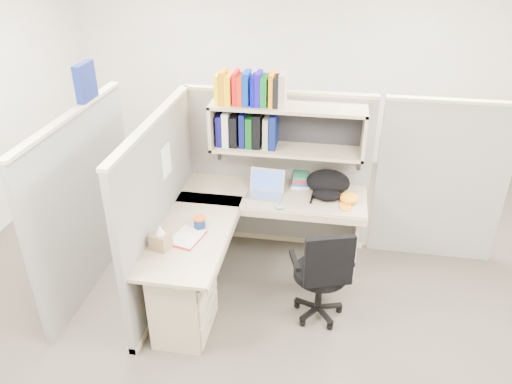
% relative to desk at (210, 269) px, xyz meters
% --- Properties ---
extents(ground, '(6.00, 6.00, 0.00)m').
position_rel_desk_xyz_m(ground, '(0.41, 0.29, -0.44)').
color(ground, '#38322B').
rests_on(ground, ground).
extents(room_shell, '(6.00, 6.00, 6.00)m').
position_rel_desk_xyz_m(room_shell, '(0.41, 0.29, 1.18)').
color(room_shell, beige).
rests_on(room_shell, ground).
extents(cubicle, '(3.79, 1.84, 1.95)m').
position_rel_desk_xyz_m(cubicle, '(0.04, 0.74, 0.47)').
color(cubicle, slate).
rests_on(cubicle, ground).
extents(desk, '(1.74, 1.75, 0.73)m').
position_rel_desk_xyz_m(desk, '(0.00, 0.00, 0.00)').
color(desk, gray).
rests_on(desk, ground).
extents(laptop, '(0.34, 0.34, 0.23)m').
position_rel_desk_xyz_m(laptop, '(0.34, 0.80, 0.41)').
color(laptop, '#B3B4B8').
rests_on(laptop, desk).
extents(backpack, '(0.49, 0.44, 0.24)m').
position_rel_desk_xyz_m(backpack, '(0.91, 0.89, 0.41)').
color(backpack, black).
rests_on(backpack, desk).
extents(orange_cap, '(0.22, 0.24, 0.09)m').
position_rel_desk_xyz_m(orange_cap, '(1.11, 0.81, 0.34)').
color(orange_cap, orange).
rests_on(orange_cap, desk).
extents(snack_canister, '(0.10, 0.10, 0.10)m').
position_rel_desk_xyz_m(snack_canister, '(-0.12, 0.17, 0.34)').
color(snack_canister, navy).
rests_on(snack_canister, desk).
extents(tissue_box, '(0.16, 0.16, 0.21)m').
position_rel_desk_xyz_m(tissue_box, '(-0.34, -0.16, 0.40)').
color(tissue_box, '#967655').
rests_on(tissue_box, desk).
extents(mouse, '(0.10, 0.08, 0.03)m').
position_rel_desk_xyz_m(mouse, '(0.50, 0.59, 0.31)').
color(mouse, '#7D8AB1').
rests_on(mouse, desk).
extents(paper_cup, '(0.08, 0.08, 0.09)m').
position_rel_desk_xyz_m(paper_cup, '(0.36, 0.96, 0.34)').
color(paper_cup, white).
rests_on(paper_cup, desk).
extents(book_stack, '(0.20, 0.25, 0.12)m').
position_rel_desk_xyz_m(book_stack, '(0.64, 1.10, 0.35)').
color(book_stack, gray).
rests_on(book_stack, desk).
extents(loose_paper, '(0.28, 0.33, 0.00)m').
position_rel_desk_xyz_m(loose_paper, '(-0.19, 0.02, 0.29)').
color(loose_paper, silver).
rests_on(loose_paper, desk).
extents(task_chair, '(0.54, 0.50, 0.94)m').
position_rel_desk_xyz_m(task_chair, '(0.92, 0.05, -0.11)').
color(task_chair, black).
rests_on(task_chair, ground).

